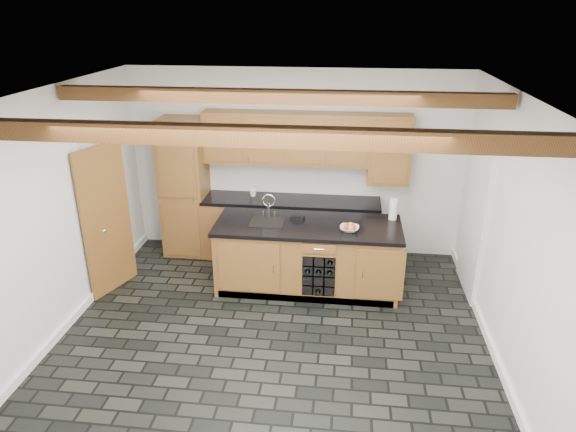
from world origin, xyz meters
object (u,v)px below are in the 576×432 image
(kitchen_scale, at_px, (297,217))
(fruit_bowl, at_px, (349,229))
(island, at_px, (308,256))
(paper_towel, at_px, (393,209))

(kitchen_scale, height_order, fruit_bowl, fruit_bowl)
(island, relative_size, paper_towel, 8.76)
(island, height_order, fruit_bowl, fruit_bowl)
(fruit_bowl, xyz_separation_m, paper_towel, (0.58, 0.46, 0.11))
(fruit_bowl, bearing_deg, paper_towel, 38.48)
(kitchen_scale, bearing_deg, island, -36.27)
(paper_towel, bearing_deg, fruit_bowl, -141.52)
(island, relative_size, fruit_bowl, 10.18)
(kitchen_scale, height_order, paper_towel, paper_towel)
(fruit_bowl, bearing_deg, kitchen_scale, 155.39)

